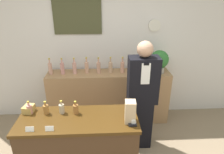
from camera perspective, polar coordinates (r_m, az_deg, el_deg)
The scene contains 23 objects.
back_wall at distance 3.64m, azimuth -2.81°, elevation 8.58°, with size 5.20×0.09×2.70m.
back_shelf at distance 3.72m, azimuth -0.91°, elevation -5.66°, with size 2.16×0.42×0.96m.
display_counter at distance 2.72m, azimuth -9.05°, elevation -19.38°, with size 1.42×0.57×0.90m.
shopkeeper at distance 2.98m, azimuth 8.53°, elevation -5.86°, with size 0.43×0.27×1.69m.
potted_plant at distance 3.54m, azimuth 13.37°, elevation 4.57°, with size 0.32×0.32×0.40m.
paper_bag at distance 2.29m, azimuth 5.21°, elevation -9.85°, with size 0.13×0.13×0.27m.
tape_dispenser at distance 2.30m, azimuth 5.97°, elevation -13.10°, with size 0.09×0.06×0.07m.
price_card_left at distance 2.37m, azimuth -22.47°, elevation -13.63°, with size 0.09×0.02×0.06m.
price_card_right at distance 2.31m, azimuth -17.45°, elevation -13.89°, with size 0.09×0.02×0.06m.
gift_box at distance 2.70m, azimuth -22.71°, elevation -8.40°, with size 0.14×0.16×0.09m.
counter_bottle_0 at distance 2.65m, azimuth -22.54°, elevation -8.45°, with size 0.07×0.07×0.17m.
counter_bottle_1 at distance 2.58m, azimuth -18.38°, elevation -8.69°, with size 0.07×0.07×0.17m.
counter_bottle_2 at distance 2.54m, azimuth -14.18°, elevation -8.70°, with size 0.07×0.07×0.17m.
counter_bottle_3 at distance 2.50m, azimuth -10.32°, elevation -8.95°, with size 0.07×0.07×0.17m.
shelf_bottle_0 at distance 3.58m, azimuth -17.23°, elevation 2.43°, with size 0.07×0.07×0.29m.
shelf_bottle_1 at distance 3.53m, azimuth -13.99°, elevation 2.50°, with size 0.07×0.07×0.29m.
shelf_bottle_2 at distance 3.49m, azimuth -10.65°, elevation 2.61°, with size 0.07×0.07×0.29m.
shelf_bottle_3 at distance 3.49m, azimuth -7.24°, elevation 2.84°, with size 0.07×0.07×0.29m.
shelf_bottle_4 at distance 3.46m, azimuth -3.84°, elevation 2.78°, with size 0.07×0.07×0.29m.
shelf_bottle_5 at distance 3.48m, azimuth -0.43°, elevation 2.93°, with size 0.07×0.07×0.29m.
shelf_bottle_6 at distance 3.48m, azimuth 2.99°, elevation 2.92°, with size 0.07×0.07×0.29m.
shelf_bottle_7 at distance 3.50m, azimuth 6.39°, elevation 2.89°, with size 0.07×0.07×0.29m.
shelf_bottle_8 at distance 3.54m, azimuth 9.68°, elevation 2.99°, with size 0.07×0.07×0.29m.
Camera 1 is at (-0.01, -1.52, 2.29)m, focal length 32.00 mm.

